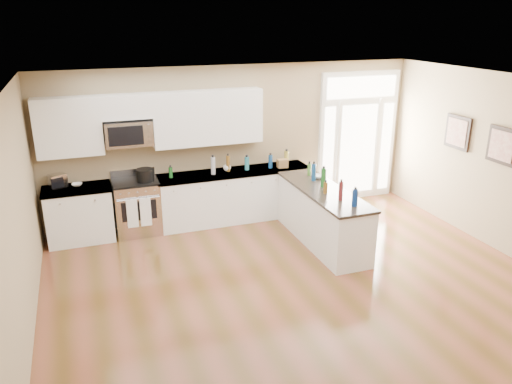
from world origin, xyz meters
The scene contains 20 objects.
ground centered at (0.00, 0.00, 0.00)m, with size 8.00×8.00×0.00m, color #563B18.
room_shell centered at (0.00, 0.00, 1.71)m, with size 8.00×8.00×8.00m.
back_cabinet_left centered at (-2.87, 3.69, 0.44)m, with size 1.10×0.66×0.94m.
back_cabinet_right centered at (-0.16, 3.69, 0.44)m, with size 2.85×0.66×0.94m.
peninsula_cabinet centered at (0.93, 2.24, 0.43)m, with size 0.69×2.32×0.94m.
upper_cabinet_left centered at (-2.88, 3.83, 1.93)m, with size 1.04×0.33×0.95m, color white.
upper_cabinet_right centered at (-0.57, 3.83, 1.93)m, with size 1.94×0.33×0.95m, color white.
upper_cabinet_short centered at (-1.95, 3.83, 2.20)m, with size 0.82×0.33×0.40m, color white.
microwave centered at (-1.95, 3.80, 1.76)m, with size 0.78×0.41×0.42m.
entry_door centered at (2.55, 3.95, 1.30)m, with size 1.70×0.10×2.60m.
wall_art_near centered at (3.47, 2.20, 1.70)m, with size 0.05×0.58×0.58m.
wall_art_far centered at (3.47, 1.20, 1.70)m, with size 0.05×0.58×0.58m.
kitchen_range centered at (-1.92, 3.69, 0.48)m, with size 0.76×0.68×1.08m.
stockpot centered at (-1.75, 3.62, 1.06)m, with size 0.30×0.30×0.23m, color black.
toaster_oven centered at (-3.15, 3.81, 1.05)m, with size 0.26×0.20×0.22m, color silver.
cardboard_box centered at (0.77, 3.61, 1.02)m, with size 0.19×0.14×0.15m, color brown.
bowl_left centered at (-2.85, 3.78, 0.96)m, with size 0.17×0.17×0.04m, color white.
bowl_peninsula centered at (1.10, 2.79, 0.97)m, with size 0.19×0.19×0.06m, color white.
cup_counter centered at (-0.26, 3.75, 0.99)m, with size 0.13×0.13×0.11m, color white.
counter_bottles centered at (0.49, 2.93, 1.08)m, with size 2.40×2.41×0.32m.
Camera 1 is at (-2.71, -4.61, 3.62)m, focal length 35.00 mm.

